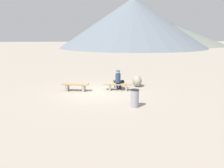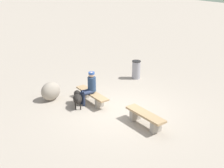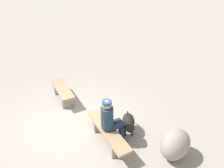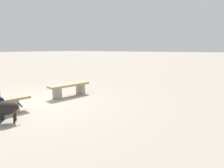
{
  "view_description": "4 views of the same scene",
  "coord_description": "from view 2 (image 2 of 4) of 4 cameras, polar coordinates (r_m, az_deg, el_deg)",
  "views": [
    {
      "loc": [
        -0.27,
        -12.82,
        3.39
      ],
      "look_at": [
        0.87,
        -0.29,
        0.55
      ],
      "focal_mm": 34.8,
      "sensor_mm": 36.0,
      "label": 1
    },
    {
      "loc": [
        -6.71,
        7.75,
        5.21
      ],
      "look_at": [
        1.23,
        -0.78,
        0.49
      ],
      "focal_mm": 48.88,
      "sensor_mm": 36.0,
      "label": 2
    },
    {
      "loc": [
        4.28,
        -1.99,
        3.74
      ],
      "look_at": [
        -0.04,
        1.55,
        0.76
      ],
      "focal_mm": 30.31,
      "sensor_mm": 36.0,
      "label": 3
    },
    {
      "loc": [
        3.55,
        5.52,
        1.78
      ],
      "look_at": [
        -1.45,
        2.21,
        0.64
      ],
      "focal_mm": 30.03,
      "sensor_mm": 36.0,
      "label": 4
    }
  ],
  "objects": [
    {
      "name": "dog",
      "position": [
        11.66,
        -6.48,
        -2.59
      ],
      "size": [
        0.74,
        0.66,
        0.57
      ],
      "rotation": [
        0.0,
        0.0,
        5.61
      ],
      "color": "black",
      "rests_on": "ground"
    },
    {
      "name": "bench_right",
      "position": [
        12.0,
        -3.76,
        -2.12
      ],
      "size": [
        1.85,
        0.69,
        0.43
      ],
      "rotation": [
        0.0,
        0.0,
        -0.18
      ],
      "color": "gray",
      "rests_on": "ground"
    },
    {
      "name": "boulder",
      "position": [
        12.42,
        -11.4,
        -1.32
      ],
      "size": [
        0.63,
        0.85,
        0.76
      ],
      "primitive_type": "ellipsoid",
      "rotation": [
        0.0,
        0.0,
        4.74
      ],
      "color": "gray",
      "rests_on": "ground"
    },
    {
      "name": "ground",
      "position": [
        11.51,
        1.83,
        -5.04
      ],
      "size": [
        210.0,
        210.0,
        0.06
      ],
      "primitive_type": "cube",
      "color": "#9E9384"
    },
    {
      "name": "seated_person",
      "position": [
        11.79,
        -4.16,
        -0.32
      ],
      "size": [
        0.42,
        0.63,
        1.29
      ],
      "rotation": [
        0.0,
        0.0,
        -0.27
      ],
      "color": "navy",
      "rests_on": "ground"
    },
    {
      "name": "trash_bin",
      "position": [
        14.47,
        4.54,
        2.7
      ],
      "size": [
        0.41,
        0.41,
        0.87
      ],
      "color": "gray",
      "rests_on": "ground"
    },
    {
      "name": "bench_left",
      "position": [
        10.38,
        6.25,
        -6.22
      ],
      "size": [
        1.65,
        0.7,
        0.47
      ],
      "rotation": [
        0.0,
        0.0,
        -0.18
      ],
      "color": "gray",
      "rests_on": "ground"
    }
  ]
}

